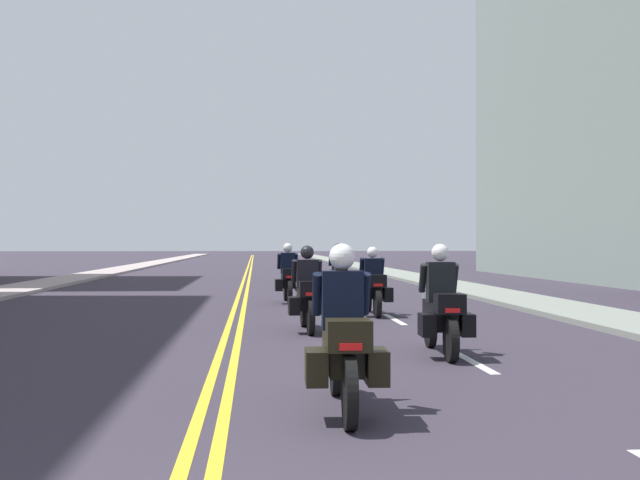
% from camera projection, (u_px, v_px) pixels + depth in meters
% --- Properties ---
extents(ground_plane, '(264.00, 264.00, 0.00)m').
position_uv_depth(ground_plane, '(249.00, 269.00, 50.57)').
color(ground_plane, '#312B36').
extents(sidewalk_left, '(2.11, 144.00, 0.12)m').
position_uv_depth(sidewalk_left, '(125.00, 269.00, 49.91)').
color(sidewalk_left, '#A69694').
rests_on(sidewalk_left, ground).
extents(sidewalk_right, '(2.11, 144.00, 0.12)m').
position_uv_depth(sidewalk_right, '(370.00, 268.00, 51.22)').
color(sidewalk_right, gray).
rests_on(sidewalk_right, ground).
extents(centreline_yellow_inner, '(0.12, 132.00, 0.01)m').
position_uv_depth(centreline_yellow_inner, '(247.00, 269.00, 50.56)').
color(centreline_yellow_inner, yellow).
rests_on(centreline_yellow_inner, ground).
extents(centreline_yellow_outer, '(0.12, 132.00, 0.01)m').
position_uv_depth(centreline_yellow_outer, '(251.00, 269.00, 50.58)').
color(centreline_yellow_outer, yellow).
rests_on(centreline_yellow_outer, ground).
extents(lane_dashes_white, '(0.14, 56.40, 0.01)m').
position_uv_depth(lane_dashes_white, '(329.00, 284.00, 31.92)').
color(lane_dashes_white, silver).
rests_on(lane_dashes_white, ground).
extents(building_right_1, '(9.32, 20.82, 20.73)m').
position_uv_depth(building_right_1, '(631.00, 64.00, 37.61)').
color(building_right_1, gray).
rests_on(building_right_1, ground).
extents(motorcycle_0, '(0.77, 2.27, 1.65)m').
position_uv_depth(motorcycle_0, '(343.00, 344.00, 7.55)').
color(motorcycle_0, black).
rests_on(motorcycle_0, ground).
extents(motorcycle_1, '(0.78, 2.21, 1.65)m').
position_uv_depth(motorcycle_1, '(442.00, 311.00, 11.46)').
color(motorcycle_1, black).
rests_on(motorcycle_1, ground).
extents(motorcycle_2, '(0.77, 2.15, 1.62)m').
position_uv_depth(motorcycle_2, '(308.00, 296.00, 14.61)').
color(motorcycle_2, black).
rests_on(motorcycle_2, ground).
extents(motorcycle_3, '(0.76, 2.22, 1.59)m').
position_uv_depth(motorcycle_3, '(373.00, 287.00, 17.94)').
color(motorcycle_3, black).
rests_on(motorcycle_3, ground).
extents(motorcycle_4, '(0.77, 2.21, 1.68)m').
position_uv_depth(motorcycle_4, '(288.00, 279.00, 21.74)').
color(motorcycle_4, black).
rests_on(motorcycle_4, ground).
extents(motorcycle_5, '(0.77, 2.29, 1.67)m').
position_uv_depth(motorcycle_5, '(339.00, 274.00, 25.12)').
color(motorcycle_5, black).
rests_on(motorcycle_5, ground).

